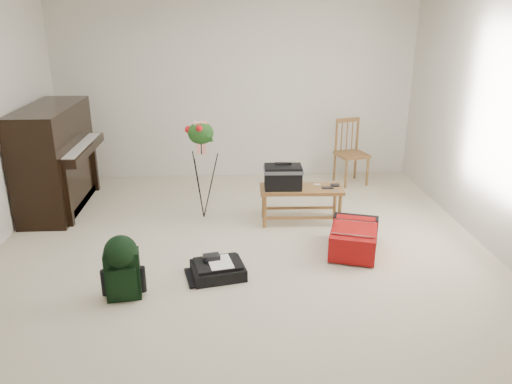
{
  "coord_description": "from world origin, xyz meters",
  "views": [
    {
      "loc": [
        -0.12,
        -4.29,
        2.3
      ],
      "look_at": [
        0.15,
        0.35,
        0.6
      ],
      "focal_mm": 35.0,
      "sensor_mm": 36.0,
      "label": 1
    }
  ],
  "objects": [
    {
      "name": "floor",
      "position": [
        0.0,
        0.0,
        0.0
      ],
      "size": [
        5.0,
        5.5,
        0.01
      ],
      "primitive_type": "cube",
      "color": "beige",
      "rests_on": "ground"
    },
    {
      "name": "wall_back",
      "position": [
        0.0,
        2.75,
        1.25
      ],
      "size": [
        5.0,
        0.04,
        2.5
      ],
      "primitive_type": "cube",
      "color": "beige",
      "rests_on": "floor"
    },
    {
      "name": "piano",
      "position": [
        -2.19,
        1.6,
        0.6
      ],
      "size": [
        0.71,
        1.5,
        1.25
      ],
      "color": "black",
      "rests_on": "floor"
    },
    {
      "name": "bench",
      "position": [
        0.55,
        0.95,
        0.51
      ],
      "size": [
        0.94,
        0.4,
        0.72
      ],
      "rotation": [
        0.0,
        0.0,
        -0.03
      ],
      "color": "olive",
      "rests_on": "floor"
    },
    {
      "name": "dining_chair",
      "position": [
        1.59,
        2.32,
        0.44
      ],
      "size": [
        0.48,
        0.48,
        0.9
      ],
      "rotation": [
        0.0,
        0.0,
        0.28
      ],
      "color": "olive",
      "rests_on": "floor"
    },
    {
      "name": "red_suitcase",
      "position": [
        1.12,
        0.22,
        0.15
      ],
      "size": [
        0.62,
        0.77,
        0.28
      ],
      "rotation": [
        0.0,
        0.0,
        -0.31
      ],
      "color": "#A51407",
      "rests_on": "floor"
    },
    {
      "name": "black_duffel",
      "position": [
        -0.24,
        -0.24,
        0.07
      ],
      "size": [
        0.53,
        0.46,
        0.2
      ],
      "rotation": [
        0.0,
        0.0,
        0.22
      ],
      "color": "black",
      "rests_on": "floor"
    },
    {
      "name": "green_backpack",
      "position": [
        -1.02,
        -0.55,
        0.31
      ],
      "size": [
        0.31,
        0.28,
        0.56
      ],
      "rotation": [
        0.0,
        0.0,
        0.14
      ],
      "color": "black",
      "rests_on": "floor"
    },
    {
      "name": "flower_stand",
      "position": [
        -0.42,
        1.16,
        0.57
      ],
      "size": [
        0.41,
        0.41,
        1.18
      ],
      "rotation": [
        0.0,
        0.0,
        0.12
      ],
      "color": "black",
      "rests_on": "floor"
    }
  ]
}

